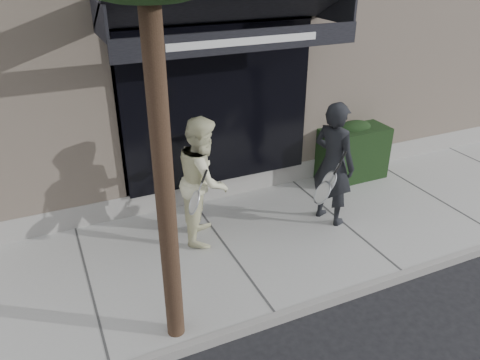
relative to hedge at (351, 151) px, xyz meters
name	(u,v)px	position (x,y,z in m)	size (l,w,h in m)	color
ground	(338,225)	(-1.10, -1.25, -0.66)	(80.00, 80.00, 0.00)	black
sidewalk	(339,222)	(-1.10, -1.25, -0.60)	(20.00, 3.00, 0.12)	#9C9D98
curb	(404,276)	(-1.10, -2.80, -0.59)	(20.00, 0.10, 0.14)	gray
building_facade	(221,15)	(-1.11, 3.71, 2.08)	(14.30, 8.04, 5.64)	beige
hedge	(351,151)	(0.00, 0.00, 0.00)	(1.30, 0.70, 1.14)	black
pedestrian_front	(333,164)	(-1.26, -1.17, 0.46)	(0.90, 0.98, 2.00)	black
pedestrian_back	(204,179)	(-3.26, -0.77, 0.42)	(1.05, 1.15, 1.92)	beige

